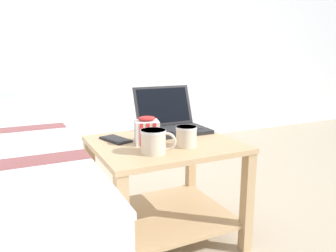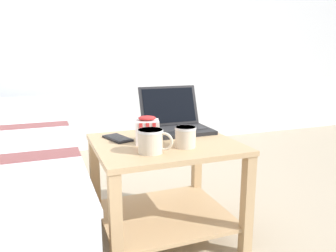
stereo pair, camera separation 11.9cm
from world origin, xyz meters
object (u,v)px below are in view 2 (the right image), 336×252
mug_front_right (185,136)px  snack_bag (147,131)px  mug_front_left (151,140)px  cell_phone (118,138)px  laptop (176,122)px

mug_front_right → snack_bag: 0.17m
mug_front_left → cell_phone: (-0.08, 0.25, -0.05)m
laptop → mug_front_right: size_ratio=2.49×
mug_front_left → cell_phone: size_ratio=0.75×
snack_bag → mug_front_right: bearing=-41.5°
mug_front_right → snack_bag: snack_bag is taller
cell_phone → snack_bag: bearing=-45.0°
mug_front_right → cell_phone: 0.33m
laptop → snack_bag: (-0.20, -0.17, 0.01)m
mug_front_left → mug_front_right: bearing=10.1°
snack_bag → cell_phone: 0.16m
mug_front_right → laptop: bearing=75.5°
snack_bag → laptop: bearing=39.7°
mug_front_left → cell_phone: bearing=107.6°
mug_front_right → snack_bag: bearing=138.5°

